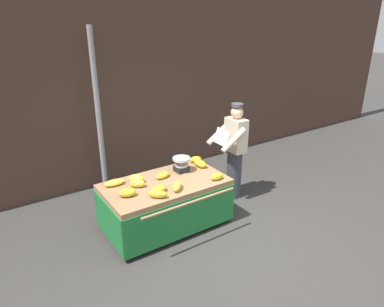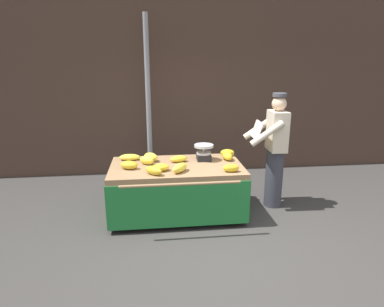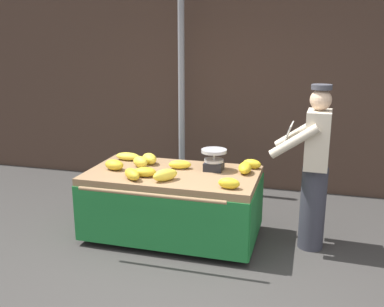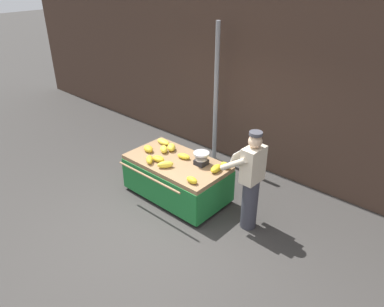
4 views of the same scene
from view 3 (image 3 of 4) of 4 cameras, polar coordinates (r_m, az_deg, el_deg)
The scene contains 17 objects.
ground_plane at distance 3.91m, azimuth -1.22°, elevation -18.16°, with size 60.00×60.00×0.00m, color #383533.
back_wall at distance 6.34m, azimuth 7.17°, elevation 13.13°, with size 16.00×0.24×3.92m, color #473328.
street_pole at distance 6.10m, azimuth -1.41°, elevation 8.50°, with size 0.09×0.09×2.93m, color gray.
banana_cart at distance 4.72m, azimuth -2.58°, elevation -4.82°, with size 1.86×1.23×0.75m.
weighing_scale at distance 4.69m, azimuth 2.92°, elevation -0.83°, with size 0.28×0.28×0.23m.
banana_bunch_0 at distance 5.16m, azimuth -8.50°, elevation -0.38°, with size 0.14×0.30×0.09m, color yellow.
banana_bunch_1 at distance 4.79m, azimuth -10.27°, elevation -1.48°, with size 0.15×0.24×0.11m, color gold.
banana_bunch_2 at distance 4.51m, azimuth -6.26°, elevation -2.44°, with size 0.15×0.24×0.10m, color gold.
banana_bunch_3 at distance 4.96m, azimuth -5.67°, elevation -0.68°, with size 0.15×0.23×0.13m, color yellow.
banana_bunch_4 at distance 4.35m, azimuth -3.56°, elevation -2.86°, with size 0.12×0.28×0.12m, color yellow.
banana_bunch_5 at distance 4.76m, azimuth -1.61°, elevation -1.47°, with size 0.12×0.25×0.10m, color yellow.
banana_bunch_6 at distance 4.13m, azimuth 4.93°, elevation -3.96°, with size 0.11×0.21×0.11m, color gold.
banana_bunch_7 at distance 4.43m, azimuth -7.96°, elevation -2.74°, with size 0.12×0.26×0.11m, color gold.
banana_bunch_8 at distance 4.81m, azimuth 7.95°, elevation -1.37°, with size 0.11×0.21×0.10m, color gold.
banana_bunch_9 at distance 4.85m, azimuth -6.87°, elevation -1.09°, with size 0.13×0.22×0.12m, color yellow.
banana_bunch_10 at distance 4.63m, azimuth 7.03°, elevation -1.91°, with size 0.14×0.25×0.12m, color gold.
vendor_person at distance 4.54m, azimuth 15.86°, elevation -1.82°, with size 0.59×0.53×1.71m.
Camera 3 is at (0.97, -3.14, 2.12)m, focal length 40.24 mm.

